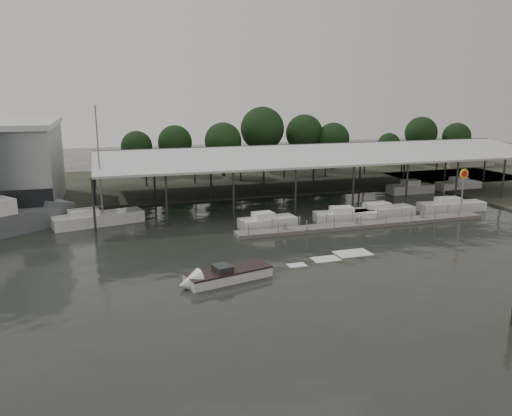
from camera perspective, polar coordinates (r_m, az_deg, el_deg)
name	(u,v)px	position (r m, az deg, el deg)	size (l,w,h in m)	color
ground	(257,273)	(39.02, 0.16, -7.45)	(200.00, 200.00, 0.00)	#232820
land_strip_far	(176,182)	(78.82, -9.10, 2.93)	(140.00, 30.00, 0.30)	#3D4332
covered_boat_shed	(314,149)	(69.24, 6.64, 6.67)	(58.24, 24.00, 6.96)	silver
floating_dock	(365,224)	(53.58, 12.32, -1.83)	(28.00, 2.00, 1.40)	slate
shell_fuel_sign	(463,183)	(59.61, 22.60, 2.61)	(1.10, 0.18, 5.55)	gray
distant_commercial_buildings	(477,155)	(106.67, 23.94, 5.52)	(22.00, 8.00, 4.00)	gray
white_sailboat	(97,219)	(55.50, -17.71, -1.17)	(9.60, 4.68, 12.69)	silver
speedboat_underway	(222,276)	(37.30, -3.96, -7.81)	(17.97, 6.10, 2.00)	silver
moored_cruiser_0	(267,222)	(51.74, 1.27, -1.59)	(6.19, 2.81, 1.70)	silver
moored_cruiser_1	(345,216)	(55.12, 10.13, -0.88)	(7.05, 3.09, 1.70)	silver
moored_cruiser_2	(380,211)	(57.96, 13.96, -0.39)	(8.18, 2.63, 1.70)	silver
moored_cruiser_3	(451,206)	(63.46, 21.37, 0.24)	(8.17, 2.82, 1.70)	silver
horizon_tree_line	(300,136)	(89.67, 5.03, 8.20)	(65.69, 10.42, 11.42)	black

